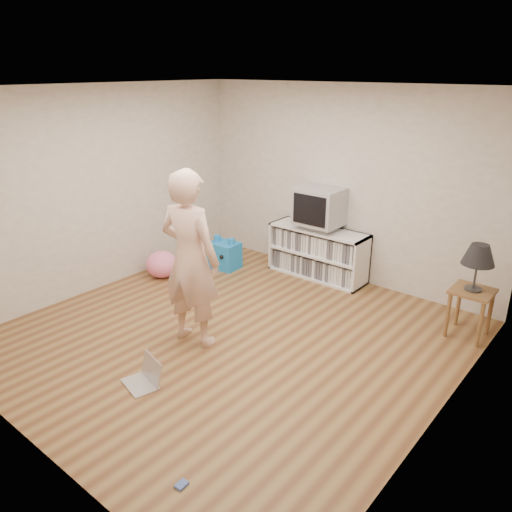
{
  "coord_description": "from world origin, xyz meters",
  "views": [
    {
      "loc": [
        3.27,
        -3.56,
        2.79
      ],
      "look_at": [
        0.02,
        0.4,
        0.83
      ],
      "focal_mm": 35.0,
      "sensor_mm": 36.0,
      "label": 1
    }
  ],
  "objects_px": {
    "plush_blue": "(225,255)",
    "table_lamp": "(479,256)",
    "laptop": "(146,377)",
    "plush_pink": "(162,264)",
    "side_table": "(471,301)",
    "dvd_deck": "(319,226)",
    "person": "(190,259)",
    "media_unit": "(319,252)",
    "crt_tv": "(320,206)"
  },
  "relations": [
    {
      "from": "plush_pink",
      "to": "media_unit",
      "type": "bearing_deg",
      "value": 40.48
    },
    {
      "from": "plush_blue",
      "to": "person",
      "type": "bearing_deg",
      "value": -61.28
    },
    {
      "from": "table_lamp",
      "to": "side_table",
      "type": "bearing_deg",
      "value": 0.0
    },
    {
      "from": "crt_tv",
      "to": "plush_pink",
      "type": "bearing_deg",
      "value": -139.9
    },
    {
      "from": "media_unit",
      "to": "laptop",
      "type": "bearing_deg",
      "value": -87.11
    },
    {
      "from": "media_unit",
      "to": "person",
      "type": "distance_m",
      "value": 2.44
    },
    {
      "from": "laptop",
      "to": "plush_pink",
      "type": "relative_size",
      "value": 0.95
    },
    {
      "from": "dvd_deck",
      "to": "laptop",
      "type": "distance_m",
      "value": 3.26
    },
    {
      "from": "crt_tv",
      "to": "laptop",
      "type": "height_order",
      "value": "crt_tv"
    },
    {
      "from": "plush_pink",
      "to": "side_table",
      "type": "bearing_deg",
      "value": 15.1
    },
    {
      "from": "crt_tv",
      "to": "table_lamp",
      "type": "height_order",
      "value": "crt_tv"
    },
    {
      "from": "side_table",
      "to": "person",
      "type": "relative_size",
      "value": 0.29
    },
    {
      "from": "media_unit",
      "to": "table_lamp",
      "type": "xyz_separation_m",
      "value": [
        2.19,
        -0.39,
        0.59
      ]
    },
    {
      "from": "crt_tv",
      "to": "person",
      "type": "xyz_separation_m",
      "value": [
        -0.06,
        -2.34,
        -0.08
      ]
    },
    {
      "from": "dvd_deck",
      "to": "plush_pink",
      "type": "bearing_deg",
      "value": -139.83
    },
    {
      "from": "media_unit",
      "to": "plush_blue",
      "type": "relative_size",
      "value": 2.95
    },
    {
      "from": "table_lamp",
      "to": "laptop",
      "type": "height_order",
      "value": "table_lamp"
    },
    {
      "from": "media_unit",
      "to": "side_table",
      "type": "bearing_deg",
      "value": -10.01
    },
    {
      "from": "media_unit",
      "to": "laptop",
      "type": "distance_m",
      "value": 3.22
    },
    {
      "from": "media_unit",
      "to": "side_table",
      "type": "xyz_separation_m",
      "value": [
        2.19,
        -0.39,
        0.07
      ]
    },
    {
      "from": "media_unit",
      "to": "plush_pink",
      "type": "relative_size",
      "value": 3.19
    },
    {
      "from": "crt_tv",
      "to": "table_lamp",
      "type": "bearing_deg",
      "value": -9.52
    },
    {
      "from": "side_table",
      "to": "plush_blue",
      "type": "height_order",
      "value": "side_table"
    },
    {
      "from": "laptop",
      "to": "plush_blue",
      "type": "distance_m",
      "value": 2.93
    },
    {
      "from": "dvd_deck",
      "to": "crt_tv",
      "type": "bearing_deg",
      "value": -90.0
    },
    {
      "from": "media_unit",
      "to": "dvd_deck",
      "type": "height_order",
      "value": "dvd_deck"
    },
    {
      "from": "table_lamp",
      "to": "plush_pink",
      "type": "xyz_separation_m",
      "value": [
        -3.86,
        -1.04,
        -0.75
      ]
    },
    {
      "from": "side_table",
      "to": "plush_pink",
      "type": "bearing_deg",
      "value": -164.9
    },
    {
      "from": "dvd_deck",
      "to": "side_table",
      "type": "distance_m",
      "value": 2.24
    },
    {
      "from": "side_table",
      "to": "table_lamp",
      "type": "relative_size",
      "value": 1.07
    },
    {
      "from": "side_table",
      "to": "person",
      "type": "bearing_deg",
      "value": -138.67
    },
    {
      "from": "plush_blue",
      "to": "table_lamp",
      "type": "bearing_deg",
      "value": -0.91
    },
    {
      "from": "person",
      "to": "plush_blue",
      "type": "height_order",
      "value": "person"
    },
    {
      "from": "crt_tv",
      "to": "plush_pink",
      "type": "xyz_separation_m",
      "value": [
        -1.67,
        -1.41,
        -0.83
      ]
    },
    {
      "from": "table_lamp",
      "to": "person",
      "type": "distance_m",
      "value": 2.99
    },
    {
      "from": "media_unit",
      "to": "side_table",
      "type": "relative_size",
      "value": 2.55
    },
    {
      "from": "crt_tv",
      "to": "plush_blue",
      "type": "distance_m",
      "value": 1.59
    },
    {
      "from": "dvd_deck",
      "to": "table_lamp",
      "type": "distance_m",
      "value": 2.23
    },
    {
      "from": "plush_blue",
      "to": "laptop",
      "type": "bearing_deg",
      "value": -66.73
    },
    {
      "from": "dvd_deck",
      "to": "person",
      "type": "bearing_deg",
      "value": -91.51
    },
    {
      "from": "side_table",
      "to": "laptop",
      "type": "distance_m",
      "value": 3.49
    },
    {
      "from": "crt_tv",
      "to": "dvd_deck",
      "type": "bearing_deg",
      "value": 90.0
    },
    {
      "from": "crt_tv",
      "to": "table_lamp",
      "type": "distance_m",
      "value": 2.22
    },
    {
      "from": "laptop",
      "to": "plush_blue",
      "type": "xyz_separation_m",
      "value": [
        -1.38,
        2.58,
        0.13
      ]
    },
    {
      "from": "media_unit",
      "to": "dvd_deck",
      "type": "distance_m",
      "value": 0.39
    },
    {
      "from": "laptop",
      "to": "plush_pink",
      "type": "xyz_separation_m",
      "value": [
        -1.83,
        1.78,
        0.12
      ]
    },
    {
      "from": "table_lamp",
      "to": "plush_pink",
      "type": "height_order",
      "value": "table_lamp"
    },
    {
      "from": "person",
      "to": "dvd_deck",
      "type": "bearing_deg",
      "value": -99.69
    },
    {
      "from": "media_unit",
      "to": "table_lamp",
      "type": "distance_m",
      "value": 2.3
    },
    {
      "from": "crt_tv",
      "to": "plush_blue",
      "type": "bearing_deg",
      "value": -153.73
    }
  ]
}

